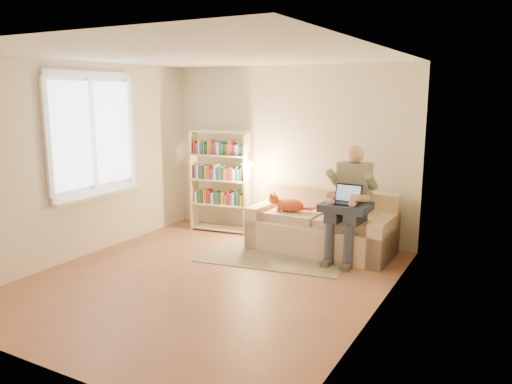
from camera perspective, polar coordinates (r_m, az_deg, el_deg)
The scene contains 14 objects.
floor at distance 6.08m, azimuth -5.56°, elevation -9.96°, with size 4.50×4.50×0.00m, color #8C583F.
ceiling at distance 5.68m, azimuth -6.07°, elevation 15.29°, with size 4.00×4.50×0.02m, color white.
wall_left at distance 7.06m, azimuth -19.35°, elevation 3.34°, with size 0.02×4.50×2.60m, color silver.
wall_right at distance 4.91m, azimuth 13.85°, elevation 0.43°, with size 0.02×4.50×2.60m, color silver.
wall_back at distance 7.68m, azimuth 3.75°, elevation 4.54°, with size 4.00×0.02×2.60m, color silver.
wall_front at distance 4.12m, azimuth -23.78°, elevation -2.22°, with size 4.00×0.02×2.60m, color silver.
window at distance 7.14m, azimuth -17.91°, elevation 4.13°, with size 0.12×1.52×1.69m.
sofa at distance 7.12m, azimuth 7.55°, elevation -4.23°, with size 2.00×0.94×0.84m.
person at distance 6.70m, azimuth 10.71°, elevation -0.59°, with size 0.45×0.71×1.52m.
cat at distance 7.12m, azimuth 3.67°, elevation -1.42°, with size 0.64×0.23×0.23m.
blanket at distance 6.56m, azimuth 10.51°, elevation -1.74°, with size 0.61×0.50×0.10m, color #242C3F.
laptop at distance 6.55m, azimuth 10.58°, elevation -0.79°, with size 0.36×0.30×0.31m.
bookshelf at distance 7.93m, azimuth -4.13°, elevation 1.83°, with size 1.10×0.38×1.63m.
rug at distance 6.87m, azimuth 2.08°, elevation -7.32°, with size 1.95×1.15×0.01m, color gray.
Camera 1 is at (3.22, -4.67, 2.19)m, focal length 35.00 mm.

